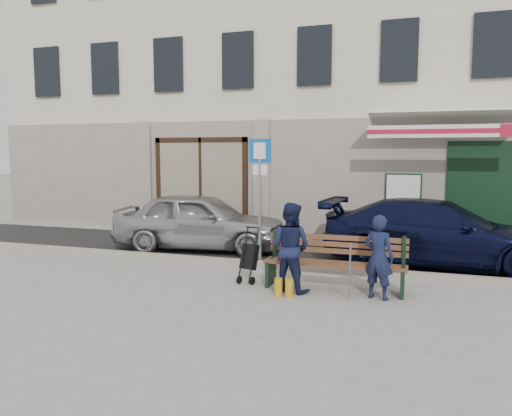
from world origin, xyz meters
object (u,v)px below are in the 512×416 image
at_px(bench, 332,263).
at_px(woman, 290,247).
at_px(car_silver, 200,221).
at_px(car_navy, 438,233).
at_px(stroller, 249,258).
at_px(parking_sign, 260,182).
at_px(man, 379,257).

xyz_separation_m(bench, woman, (-0.65, -0.30, 0.29)).
distance_m(car_silver, car_navy, 5.36).
relative_size(car_silver, car_navy, 0.87).
bearing_deg(bench, stroller, 177.92).
xyz_separation_m(parking_sign, man, (2.52, -1.69, -1.06)).
distance_m(car_navy, woman, 3.70).
bearing_deg(stroller, parking_sign, 117.24).
relative_size(car_navy, bench, 1.97).
bearing_deg(woman, car_silver, -28.51).
bearing_deg(stroller, car_silver, 148.03).
bearing_deg(bench, car_silver, 144.98).
height_order(car_navy, man, car_navy).
relative_size(car_silver, man, 3.00).
height_order(car_navy, parking_sign, parking_sign).
bearing_deg(stroller, car_navy, 54.29).
bearing_deg(man, bench, -0.97).
bearing_deg(man, car_silver, -13.11).
relative_size(car_silver, stroller, 4.12).
relative_size(bench, stroller, 2.42).
xyz_separation_m(man, stroller, (-2.30, 0.35, -0.24)).
bearing_deg(bench, car_navy, 54.46).
height_order(car_silver, stroller, car_silver).
xyz_separation_m(car_silver, stroller, (2.08, -2.46, -0.26)).
relative_size(woman, stroller, 1.52).
height_order(man, woman, woman).
distance_m(car_silver, stroller, 3.23).
distance_m(parking_sign, woman, 2.23).
height_order(car_navy, stroller, car_navy).
bearing_deg(woman, bench, -139.91).
relative_size(car_silver, parking_sign, 1.57).
relative_size(bench, woman, 1.59).
height_order(bench, woman, woman).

